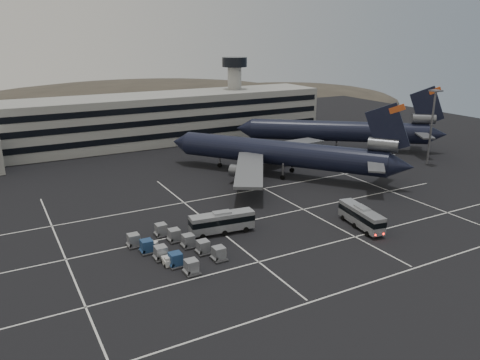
% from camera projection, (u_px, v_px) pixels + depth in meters
% --- Properties ---
extents(ground, '(260.00, 260.00, 0.00)m').
position_uv_depth(ground, '(259.00, 229.00, 77.68)').
color(ground, black).
rests_on(ground, ground).
extents(lane_markings, '(90.00, 55.62, 0.01)m').
position_uv_depth(lane_markings, '(261.00, 227.00, 78.72)').
color(lane_markings, silver).
rests_on(lane_markings, ground).
extents(terminal, '(125.00, 26.00, 24.00)m').
position_uv_depth(terminal, '(123.00, 122.00, 133.80)').
color(terminal, gray).
rests_on(terminal, ground).
extents(hills, '(352.00, 180.00, 44.00)m').
position_uv_depth(hills, '(114.00, 125.00, 231.81)').
color(hills, '#38332B').
rests_on(hills, ground).
extents(lightpole_right, '(2.40, 2.40, 18.28)m').
position_uv_depth(lightpole_right, '(433.00, 117.00, 113.32)').
color(lightpole_right, slate).
rests_on(lightpole_right, ground).
extents(trijet_main, '(39.87, 49.31, 18.08)m').
position_uv_depth(trijet_main, '(282.00, 153.00, 106.00)').
color(trijet_main, black).
rests_on(trijet_main, ground).
extents(trijet_far, '(48.61, 40.58, 18.08)m').
position_uv_depth(trijet_far, '(341.00, 130.00, 129.78)').
color(trijet_far, black).
rests_on(trijet_far, ground).
extents(bus_near, '(4.06, 10.73, 3.70)m').
position_uv_depth(bus_near, '(361.00, 216.00, 77.95)').
color(bus_near, gray).
rests_on(bus_near, ground).
extents(bus_far, '(10.86, 3.67, 3.76)m').
position_uv_depth(bus_far, '(222.00, 221.00, 75.63)').
color(bus_far, gray).
rests_on(bus_far, ground).
extents(tug_a, '(1.45, 2.29, 1.42)m').
position_uv_depth(tug_a, '(168.00, 261.00, 65.52)').
color(tug_a, silver).
rests_on(tug_a, ground).
extents(tug_b, '(2.18, 2.20, 1.25)m').
position_uv_depth(tug_b, '(151.00, 244.00, 71.04)').
color(tug_b, silver).
rests_on(tug_b, ground).
extents(uld_cluster, '(12.14, 16.83, 1.98)m').
position_uv_depth(uld_cluster, '(175.00, 247.00, 69.10)').
color(uld_cluster, '#2D2D30').
rests_on(uld_cluster, ground).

